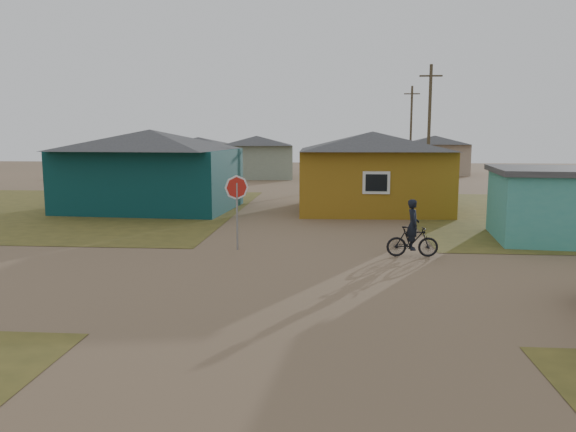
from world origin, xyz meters
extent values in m
plane|color=#7D6248|center=(0.00, 0.00, 0.00)|extent=(120.00, 120.00, 0.00)
cube|color=brown|center=(-14.00, 13.00, 0.01)|extent=(20.00, 18.00, 0.00)
cube|color=#093032|center=(-8.50, 13.50, 1.50)|extent=(8.40, 6.54, 3.00)
pyramid|color=#343437|center=(-8.50, 13.50, 3.50)|extent=(8.93, 7.08, 1.00)
cube|color=#8F6416|center=(2.50, 14.00, 1.50)|extent=(7.21, 6.24, 3.00)
pyramid|color=#343437|center=(2.50, 14.00, 3.45)|extent=(7.72, 6.76, 0.90)
cube|color=silver|center=(2.50, 10.97, 1.65)|extent=(1.20, 0.06, 1.00)
cube|color=black|center=(2.50, 10.94, 1.65)|extent=(0.95, 0.04, 0.75)
cube|color=gray|center=(-6.00, 34.00, 1.40)|extent=(6.49, 5.60, 2.80)
pyramid|color=#343437|center=(-6.00, 34.00, 3.20)|extent=(7.04, 6.15, 0.80)
cube|color=gray|center=(10.00, 40.00, 1.40)|extent=(6.41, 5.50, 2.80)
pyramid|color=#343437|center=(10.00, 40.00, 3.20)|extent=(6.95, 6.05, 0.80)
cube|color=gray|center=(-14.00, 46.00, 1.35)|extent=(5.75, 5.28, 2.70)
pyramid|color=#343437|center=(-14.00, 46.00, 3.05)|extent=(6.28, 5.81, 0.70)
cylinder|color=#4B3F2D|center=(6.50, 22.00, 4.00)|extent=(0.20, 0.20, 8.00)
cube|color=#4B3F2D|center=(6.50, 22.00, 7.30)|extent=(1.40, 0.10, 0.10)
cylinder|color=#4B3F2D|center=(7.50, 38.00, 4.00)|extent=(0.20, 0.20, 8.00)
cube|color=#4B3F2D|center=(7.50, 38.00, 7.30)|extent=(1.40, 0.10, 0.10)
cylinder|color=gray|center=(-2.51, 4.02, 1.11)|extent=(0.06, 0.06, 2.22)
imported|color=black|center=(3.09, 3.44, 0.48)|extent=(1.61, 0.49, 0.96)
imported|color=black|center=(3.09, 3.44, 1.02)|extent=(0.39, 0.58, 1.57)
camera|label=1|loc=(0.65, -13.93, 3.81)|focal=35.00mm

